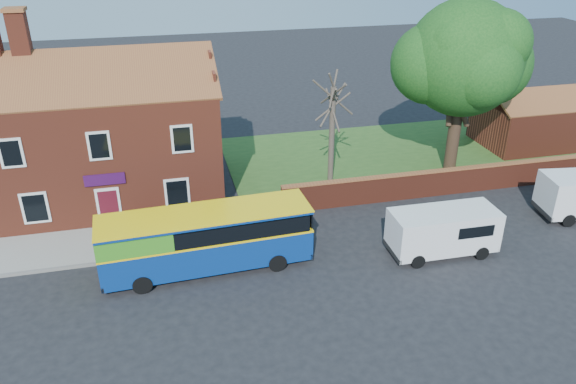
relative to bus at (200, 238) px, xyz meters
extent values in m
plane|color=black|center=(2.80, -2.55, -1.65)|extent=(120.00, 120.00, 0.00)
cube|color=gray|center=(-4.20, 3.20, -1.59)|extent=(18.00, 3.50, 0.12)
cube|color=slate|center=(-4.20, 1.45, -1.58)|extent=(18.00, 0.15, 0.14)
cube|color=#426B28|center=(15.80, 10.45, -1.63)|extent=(26.00, 12.00, 0.04)
cube|color=brown|center=(-4.20, 8.95, 1.60)|extent=(12.00, 8.00, 6.50)
cube|color=brown|center=(-4.20, 6.95, 5.85)|extent=(12.30, 4.08, 2.16)
cube|color=brown|center=(-4.20, 10.95, 5.85)|extent=(12.30, 4.08, 2.16)
cube|color=brown|center=(-7.60, 8.95, 7.75)|extent=(0.90, 0.90, 2.20)
cube|color=black|center=(-4.20, 4.92, 2.95)|extent=(1.10, 0.06, 1.50)
cube|color=#4C0F19|center=(-4.20, 4.90, -0.55)|extent=(0.95, 0.04, 2.10)
cube|color=silver|center=(-4.20, 4.92, -0.50)|extent=(1.20, 0.06, 2.30)
cube|color=#360D3D|center=(-4.20, 4.89, 1.15)|extent=(2.00, 0.06, 0.60)
cube|color=maroon|center=(15.80, 4.45, -0.90)|extent=(22.00, 0.30, 1.50)
cube|color=brown|center=(15.80, 4.45, -0.10)|extent=(22.00, 0.38, 0.10)
cube|color=maroon|center=(24.80, 10.45, -0.15)|extent=(8.00, 5.00, 3.00)
cube|color=brown|center=(24.80, 9.20, 1.90)|extent=(8.20, 2.56, 1.24)
cube|color=brown|center=(24.80, 11.70, 1.90)|extent=(8.20, 2.56, 1.24)
cube|color=navy|center=(0.30, 0.01, -0.56)|extent=(9.54, 2.81, 1.50)
cube|color=yellow|center=(0.30, 0.01, 0.19)|extent=(9.56, 2.83, 0.10)
cube|color=black|center=(0.30, 0.01, 0.64)|extent=(9.17, 2.81, 0.75)
cube|color=#3F9B21|center=(-2.81, -0.13, 0.64)|extent=(3.32, 2.55, 0.80)
cube|color=navy|center=(0.30, 0.01, 1.14)|extent=(9.54, 2.81, 0.14)
cube|color=yellow|center=(0.30, 0.01, 1.22)|extent=(9.58, 2.85, 0.06)
cylinder|color=black|center=(-2.66, -1.23, -1.22)|extent=(0.86, 0.32, 0.85)
cylinder|color=black|center=(-2.77, 0.97, -1.22)|extent=(0.86, 0.32, 0.85)
cylinder|color=black|center=(3.37, -0.94, -1.22)|extent=(0.86, 0.32, 0.85)
cylinder|color=black|center=(3.27, 1.26, -1.22)|extent=(0.86, 0.32, 0.85)
cube|color=white|center=(11.39, -1.30, -0.37)|extent=(5.12, 2.11, 1.94)
cube|color=black|center=(13.68, -1.33, -0.06)|extent=(0.10, 1.73, 0.76)
cube|color=black|center=(13.90, -1.33, -1.24)|extent=(0.13, 2.04, 0.24)
cylinder|color=black|center=(9.75, -2.24, -1.31)|extent=(0.68, 0.23, 0.67)
cylinder|color=black|center=(9.77, -0.32, -1.31)|extent=(0.68, 0.23, 0.67)
cylinder|color=black|center=(13.01, -2.28, -1.31)|extent=(0.68, 0.23, 0.67)
cylinder|color=black|center=(13.03, -0.36, -1.31)|extent=(0.68, 0.23, 0.67)
cylinder|color=black|center=(19.10, -0.54, -1.29)|extent=(0.74, 0.32, 0.72)
cylinder|color=black|center=(19.39, 1.50, -1.29)|extent=(0.74, 0.32, 0.72)
cylinder|color=black|center=(16.59, 7.58, 0.55)|extent=(0.77, 0.77, 4.40)
sphere|color=#2C651F|center=(16.59, 7.58, 5.53)|extent=(6.89, 6.89, 6.89)
sphere|color=#2C651F|center=(18.60, 7.96, 4.95)|extent=(4.97, 4.97, 4.97)
sphere|color=#2C651F|center=(14.77, 8.15, 5.15)|extent=(4.78, 4.78, 4.78)
cylinder|color=#4C4238|center=(8.62, 7.69, 1.33)|extent=(0.34, 0.34, 5.94)
cylinder|color=#4C4238|center=(8.62, 7.69, 3.45)|extent=(0.35, 2.90, 2.33)
cylinder|color=#4C4238|center=(8.62, 7.69, 3.24)|extent=(1.51, 2.14, 2.14)
cylinder|color=#4C4238|center=(8.62, 7.69, 3.66)|extent=(2.43, 1.12, 2.37)
camera|label=1|loc=(-1.20, -22.04, 13.11)|focal=35.00mm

